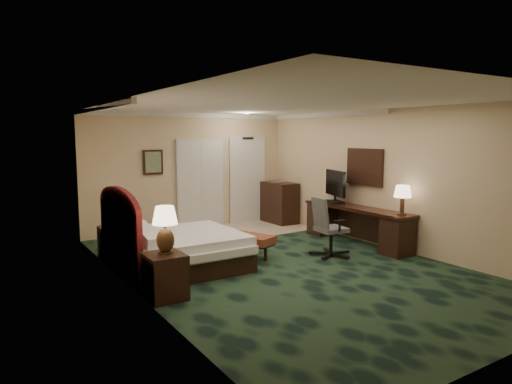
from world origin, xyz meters
TOP-DOWN VIEW (x-y plane):
  - floor at (0.00, 0.00)m, footprint 5.00×7.50m
  - ceiling at (0.00, 0.00)m, footprint 5.00×7.50m
  - wall_back at (0.00, 3.75)m, footprint 5.00×0.00m
  - wall_left at (-2.50, 0.00)m, footprint 0.00×7.50m
  - wall_right at (2.50, 0.00)m, footprint 0.00×7.50m
  - crown_molding at (0.00, 0.00)m, footprint 5.00×7.50m
  - tile_patch at (0.90, 2.90)m, footprint 3.20×1.70m
  - headboard at (-2.44, 1.00)m, footprint 0.12×2.00m
  - entry_door at (1.55, 3.72)m, footprint 1.02×0.06m
  - closet_doors at (0.25, 3.71)m, footprint 1.20×0.06m
  - wall_art at (-0.90, 3.71)m, footprint 0.45×0.06m
  - wall_mirror at (2.46, 0.60)m, footprint 0.05×0.95m
  - bed at (-1.48, 0.81)m, footprint 1.85×1.71m
  - nightstand_near at (-2.23, -0.36)m, footprint 0.49×0.56m
  - nightstand_far at (-2.26, 2.09)m, footprint 0.45×0.52m
  - lamp_near at (-2.21, -0.35)m, footprint 0.43×0.43m
  - lamp_far at (-2.27, 2.04)m, footprint 0.41×0.41m
  - bed_bench at (-0.24, 0.95)m, footprint 0.83×1.30m
  - desk at (2.20, 0.53)m, footprint 0.56×2.61m
  - tv at (2.19, 1.17)m, footprint 0.36×0.88m
  - desk_lamp at (2.24, -0.57)m, footprint 0.34×0.34m
  - desk_chair at (1.11, 0.07)m, footprint 0.71×0.68m
  - minibar at (2.18, 3.20)m, footprint 0.54×0.97m

SIDE VIEW (x-z plane):
  - floor at x=0.00m, z-range 0.00..0.00m
  - tile_patch at x=0.90m, z-range 0.00..0.01m
  - bed_bench at x=-0.24m, z-range 0.00..0.42m
  - nightstand_far at x=-2.26m, z-range 0.00..0.56m
  - bed at x=-1.48m, z-range 0.00..0.59m
  - nightstand_near at x=-2.23m, z-range 0.00..0.61m
  - desk at x=2.20m, z-range 0.00..0.75m
  - minibar at x=2.18m, z-range 0.00..1.02m
  - desk_chair at x=1.11m, z-range 0.00..1.09m
  - headboard at x=-2.44m, z-range 0.00..1.40m
  - lamp_far at x=-2.27m, z-range 0.56..1.21m
  - lamp_near at x=-2.21m, z-range 0.61..1.25m
  - desk_lamp at x=2.24m, z-range 0.75..1.30m
  - entry_door at x=1.55m, z-range -0.04..2.14m
  - closet_doors at x=0.25m, z-range 0.00..2.10m
  - tv at x=2.19m, z-range 0.75..1.46m
  - wall_back at x=0.00m, z-range 0.00..2.70m
  - wall_left at x=-2.50m, z-range 0.00..2.70m
  - wall_right at x=2.50m, z-range 0.00..2.70m
  - wall_mirror at x=2.46m, z-range 1.18..1.93m
  - wall_art at x=-0.90m, z-range 1.33..1.88m
  - crown_molding at x=0.00m, z-range 2.60..2.70m
  - ceiling at x=0.00m, z-range 2.70..2.70m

